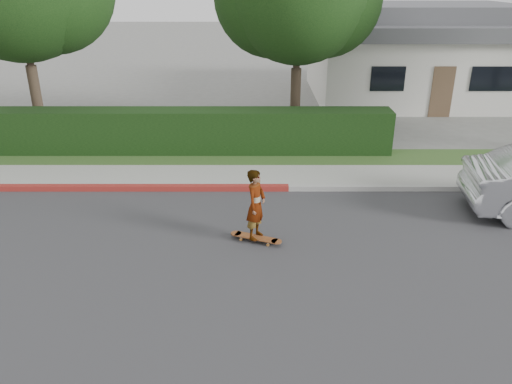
% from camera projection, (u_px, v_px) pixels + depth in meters
% --- Properties ---
extents(ground, '(120.00, 120.00, 0.00)m').
position_uv_depth(ground, '(251.00, 271.00, 10.06)').
color(ground, slate).
rests_on(ground, ground).
extents(road, '(60.00, 8.00, 0.01)m').
position_uv_depth(road, '(251.00, 270.00, 10.06)').
color(road, '#2D2D30').
rests_on(road, ground).
extents(curb_far, '(60.00, 0.20, 0.15)m').
position_uv_depth(curb_far, '(252.00, 188.00, 13.80)').
color(curb_far, '#9E9E99').
rests_on(curb_far, ground).
extents(curb_red_section, '(12.00, 0.21, 0.15)m').
position_uv_depth(curb_red_section, '(72.00, 188.00, 13.80)').
color(curb_red_section, maroon).
rests_on(curb_red_section, ground).
extents(sidewalk_far, '(60.00, 1.60, 0.12)m').
position_uv_depth(sidewalk_far, '(253.00, 176.00, 14.63)').
color(sidewalk_far, gray).
rests_on(sidewalk_far, ground).
extents(planting_strip, '(60.00, 1.60, 0.10)m').
position_uv_depth(planting_strip, '(253.00, 158.00, 16.10)').
color(planting_strip, '#2D4C1E').
rests_on(planting_strip, ground).
extents(hedge, '(15.00, 1.00, 1.50)m').
position_uv_depth(hedge, '(162.00, 132.00, 16.37)').
color(hedge, black).
rests_on(hedge, ground).
extents(house, '(10.60, 8.60, 4.30)m').
position_uv_depth(house, '(421.00, 53.00, 23.90)').
color(house, beige).
rests_on(house, ground).
extents(skateboard, '(1.21, 0.68, 0.11)m').
position_uv_depth(skateboard, '(256.00, 238.00, 11.11)').
color(skateboard, '#C37C35').
rests_on(skateboard, ground).
extents(skateboarder, '(0.59, 0.69, 1.60)m').
position_uv_depth(skateboarder, '(256.00, 205.00, 10.78)').
color(skateboarder, white).
rests_on(skateboarder, skateboard).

